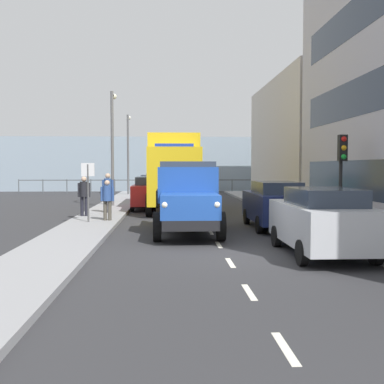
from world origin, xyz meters
name	(u,v)px	position (x,y,z in m)	size (l,w,h in m)	color
ground_plane	(201,217)	(0.00, -8.75, 0.00)	(80.00, 80.00, 0.00)	#2D2D30
sidewalk_left	(298,215)	(-4.41, -8.75, 0.07)	(2.03, 39.55, 0.15)	gray
sidewalk_right	(102,216)	(4.41, -8.75, 0.07)	(2.03, 39.55, 0.15)	gray
road_centreline_markings	(202,219)	(0.00, -7.98, 0.00)	(0.12, 35.60, 0.01)	silver
building_far_block	(322,141)	(-8.98, -19.53, 4.02)	(7.11, 14.46, 8.04)	beige
sea_horizon	(184,164)	(0.00, -31.53, 2.50)	(80.00, 0.80, 5.00)	#8C9EAD
seawall_railing	(185,182)	(0.00, -27.93, 0.92)	(28.08, 0.08, 1.20)	#4C5156
truck_vintage_blue	(187,200)	(0.82, -3.24, 1.18)	(2.17, 5.64, 2.43)	black
lorry_cargo_yellow	(174,170)	(1.19, -11.94, 2.08)	(2.58, 8.20, 3.87)	gold
car_silver_kerbside_near	(322,220)	(-2.45, 0.48, 0.90)	(1.89, 4.15, 1.72)	#B7BABF
car_navy_kerbside_1	(275,204)	(-2.45, -4.76, 0.90)	(1.84, 4.20, 1.72)	navy
car_red_oppositeside_0	(150,192)	(2.45, -12.82, 0.90)	(1.81, 4.19, 1.72)	#B21E1E
car_maroon_oppositeside_1	(153,187)	(2.45, -18.83, 0.90)	(1.97, 4.21, 1.72)	maroon
car_teal_oppositeside_2	(156,184)	(2.45, -25.49, 0.90)	(1.91, 4.20, 1.72)	#1E6670
pedestrian_strolling	(107,197)	(3.85, -6.36, 1.08)	(0.53, 0.34, 1.58)	#4C473D
pedestrian_in_dark_coat	(84,193)	(5.06, -8.07, 1.15)	(0.53, 0.34, 1.70)	black
pedestrian_near_railing	(108,189)	(4.23, -9.50, 1.22)	(0.53, 0.34, 1.81)	black
traffic_light_near	(342,161)	(-4.50, -3.65, 2.47)	(0.28, 0.41, 3.20)	black
lamp_post_promenade	(113,137)	(4.48, -13.72, 3.85)	(0.32, 1.14, 6.18)	#59595B
lamp_post_far	(128,147)	(4.52, -24.12, 3.79)	(0.32, 1.14, 6.06)	#59595B
street_sign	(88,182)	(4.52, -5.88, 1.68)	(0.50, 0.07, 2.25)	#4C4C4C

